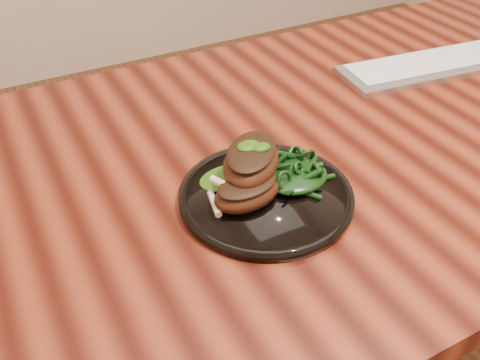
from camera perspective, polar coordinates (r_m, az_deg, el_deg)
name	(u,v)px	position (r m, az deg, el deg)	size (l,w,h in m)	color
desk	(382,153)	(1.03, 14.95, 2.81)	(1.60, 0.80, 0.75)	#320C06
plate	(266,196)	(0.75, 2.78, -1.70)	(0.25, 0.25, 0.01)	black
lamb_chop_front	(247,191)	(0.71, 0.72, -1.21)	(0.11, 0.07, 0.04)	#421B0C
lamb_chop_back	(251,160)	(0.73, 1.18, 2.12)	(0.13, 0.14, 0.05)	#421B0C
herb_smear	(229,177)	(0.77, -1.15, 0.31)	(0.09, 0.06, 0.01)	#173F06
greens_heap	(294,172)	(0.76, 5.79, 0.90)	(0.10, 0.09, 0.04)	black
keyboard	(434,65)	(1.17, 20.00, 11.49)	(0.41, 0.17, 0.02)	#B3B5B7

